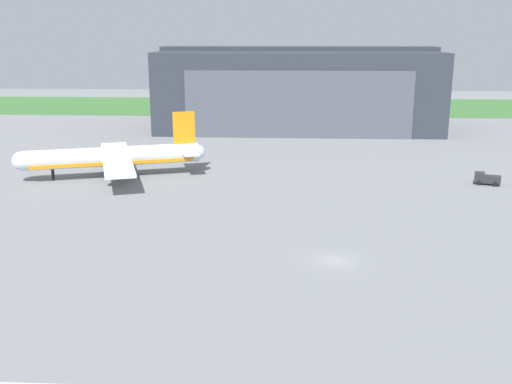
{
  "coord_description": "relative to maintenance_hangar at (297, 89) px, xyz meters",
  "views": [
    {
      "loc": [
        -5.93,
        -68.39,
        26.97
      ],
      "look_at": [
        -10.75,
        19.79,
        3.19
      ],
      "focal_mm": 41.83,
      "sensor_mm": 36.0,
      "label": 1
    }
  ],
  "objects": [
    {
      "name": "ground_plane",
      "position": [
        3.46,
        -105.31,
        -11.02
      ],
      "size": [
        440.0,
        440.0,
        0.0
      ],
      "primitive_type": "plane",
      "color": "slate"
    },
    {
      "name": "airliner_far_left",
      "position": [
        -35.81,
        -64.02,
        -7.16
      ],
      "size": [
        34.25,
        31.87,
        12.08
      ],
      "color": "silver",
      "rests_on": "ground_plane"
    },
    {
      "name": "maintenance_hangar",
      "position": [
        0.0,
        0.0,
        0.0
      ],
      "size": [
        77.56,
        38.07,
        22.97
      ],
      "color": "#2D333D",
      "rests_on": "ground_plane"
    },
    {
      "name": "ops_van",
      "position": [
        33.72,
        -66.28,
        -9.87
      ],
      "size": [
        4.83,
        3.11,
        2.24
      ],
      "color": "#28282D",
      "rests_on": "ground_plane"
    },
    {
      "name": "grass_field_strip",
      "position": [
        3.46,
        49.61,
        -10.98
      ],
      "size": [
        440.0,
        56.0,
        0.08
      ],
      "primitive_type": "cube",
      "color": "#3A6B33",
      "rests_on": "ground_plane"
    }
  ]
}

